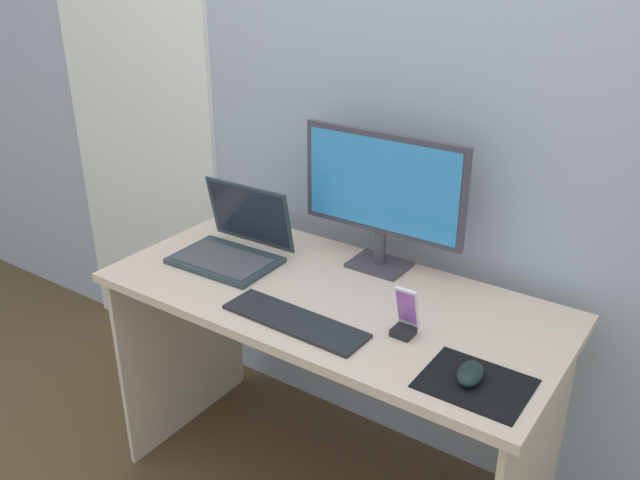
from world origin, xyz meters
TOP-DOWN VIEW (x-y plane):
  - wall_back at (0.00, 0.40)m, footprint 6.00×0.04m
  - door_left at (-1.20, 0.37)m, footprint 0.82×0.02m
  - desk at (0.00, 0.00)m, footprint 1.37×0.63m
  - monitor at (0.03, 0.23)m, footprint 0.54×0.14m
  - laptop at (-0.39, 0.02)m, footprint 0.33×0.28m
  - keyboard_external at (0.01, -0.19)m, footprint 0.43×0.13m
  - mousepad at (0.52, -0.17)m, footprint 0.25×0.20m
  - mouse at (0.51, -0.17)m, footprint 0.07×0.11m
  - phone_in_dock at (0.28, -0.07)m, footprint 0.06×0.06m

SIDE VIEW (x-z plane):
  - desk at x=0.00m, z-range 0.22..0.97m
  - mousepad at x=0.52m, z-range 0.76..0.76m
  - keyboard_external at x=0.01m, z-range 0.76..0.77m
  - mouse at x=0.51m, z-range 0.76..0.79m
  - laptop at x=-0.39m, z-range 0.69..0.92m
  - phone_in_dock at x=0.28m, z-range 0.73..0.87m
  - monitor at x=0.03m, z-range 0.79..1.22m
  - door_left at x=-1.20m, z-range 0.00..2.02m
  - wall_back at x=0.00m, z-range 0.00..2.50m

